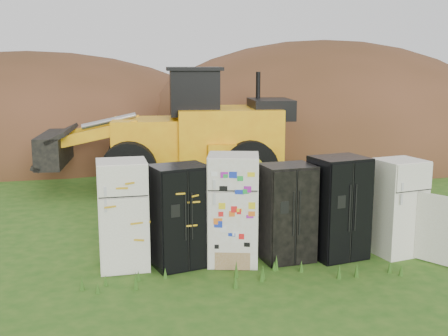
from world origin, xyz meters
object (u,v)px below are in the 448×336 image
(fridge_leftmost, at_px, (123,215))
(fridge_dark_mid, at_px, (287,213))
(wheel_loader, at_px, (164,128))
(fridge_black_right, at_px, (338,207))
(fridge_black_side, at_px, (180,216))
(fridge_sticker, at_px, (233,209))
(fridge_open_door, at_px, (398,207))

(fridge_leftmost, relative_size, fridge_dark_mid, 1.08)
(wheel_loader, bearing_deg, fridge_black_right, -63.59)
(fridge_black_side, bearing_deg, fridge_sticker, -17.04)
(fridge_black_side, height_order, fridge_dark_mid, fridge_black_side)
(fridge_dark_mid, bearing_deg, fridge_sticker, 170.95)
(fridge_dark_mid, bearing_deg, wheel_loader, 97.49)
(fridge_leftmost, distance_m, wheel_loader, 6.24)
(fridge_open_door, relative_size, wheel_loader, 0.25)
(fridge_dark_mid, xyz_separation_m, wheel_loader, (-1.92, 6.14, 0.81))
(fridge_black_right, xyz_separation_m, wheel_loader, (-2.86, 6.13, 0.75))
(fridge_sticker, distance_m, fridge_dark_mid, 0.96)
(fridge_black_right, xyz_separation_m, fridge_open_door, (1.12, 0.01, -0.04))
(fridge_dark_mid, relative_size, fridge_black_right, 0.94)
(fridge_leftmost, height_order, fridge_black_side, fridge_leftmost)
(fridge_black_right, distance_m, fridge_open_door, 1.12)
(fridge_open_door, bearing_deg, fridge_sticker, 165.44)
(fridge_dark_mid, relative_size, fridge_open_door, 0.98)
(wheel_loader, bearing_deg, fridge_open_door, -55.54)
(fridge_black_side, distance_m, fridge_dark_mid, 1.88)
(fridge_black_side, distance_m, fridge_black_right, 2.82)
(fridge_leftmost, bearing_deg, fridge_black_right, -5.27)
(fridge_leftmost, bearing_deg, fridge_open_door, -5.17)
(fridge_black_side, xyz_separation_m, fridge_black_right, (2.82, 0.05, 0.03))
(fridge_black_side, bearing_deg, fridge_open_door, -17.69)
(fridge_leftmost, height_order, fridge_black_right, fridge_leftmost)
(fridge_leftmost, xyz_separation_m, wheel_loader, (0.92, 6.13, 0.74))
(fridge_black_right, bearing_deg, fridge_dark_mid, 165.22)
(fridge_open_door, bearing_deg, fridge_leftmost, 164.92)
(fridge_black_side, relative_size, wheel_loader, 0.26)
(fridge_sticker, relative_size, fridge_dark_mid, 1.12)
(fridge_dark_mid, xyz_separation_m, fridge_black_right, (0.94, 0.01, 0.06))
(fridge_black_right, height_order, wheel_loader, wheel_loader)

